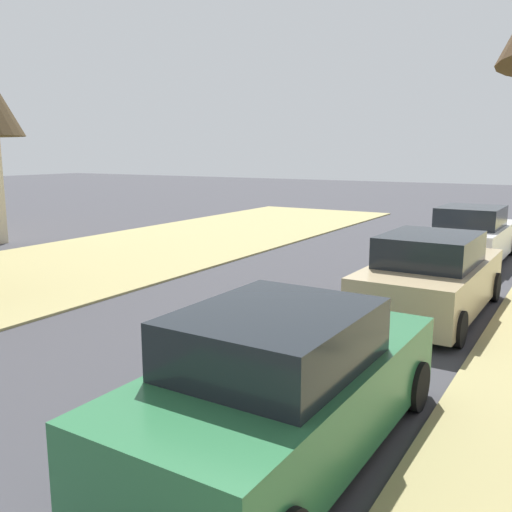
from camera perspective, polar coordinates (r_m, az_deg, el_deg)
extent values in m
cube|color=#28663D|center=(5.95, 3.06, -14.12)|extent=(1.89, 4.43, 0.85)
cube|color=black|center=(5.51, 2.01, -8.27)|extent=(1.63, 2.05, 0.56)
cylinder|color=black|center=(7.78, 3.30, -10.32)|extent=(0.21, 0.60, 0.60)
cylinder|color=black|center=(7.18, 15.89, -12.58)|extent=(0.21, 0.60, 0.60)
cylinder|color=black|center=(5.41, -14.93, -20.67)|extent=(0.21, 0.60, 0.60)
cube|color=tan|center=(11.20, 17.40, -2.72)|extent=(1.89, 4.43, 0.85)
cube|color=black|center=(10.86, 17.30, 0.67)|extent=(1.63, 2.05, 0.56)
cylinder|color=black|center=(13.04, 15.48, -2.09)|extent=(0.21, 0.60, 0.60)
cylinder|color=black|center=(12.68, 23.03, -2.91)|extent=(0.21, 0.60, 0.60)
cylinder|color=black|center=(10.01, 10.03, -5.68)|extent=(0.21, 0.60, 0.60)
cylinder|color=black|center=(9.54, 19.84, -6.98)|extent=(0.21, 0.60, 0.60)
cube|color=white|center=(16.99, 21.02, 1.47)|extent=(1.89, 4.43, 0.85)
cube|color=black|center=(16.69, 21.04, 3.76)|extent=(1.63, 2.05, 0.56)
cylinder|color=black|center=(18.81, 19.35, 1.50)|extent=(0.21, 0.60, 0.60)
cylinder|color=black|center=(18.52, 24.59, 1.00)|extent=(0.21, 0.60, 0.60)
cylinder|color=black|center=(15.64, 16.66, -0.08)|extent=(0.21, 0.60, 0.60)
cylinder|color=black|center=(15.29, 22.94, -0.72)|extent=(0.21, 0.60, 0.60)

